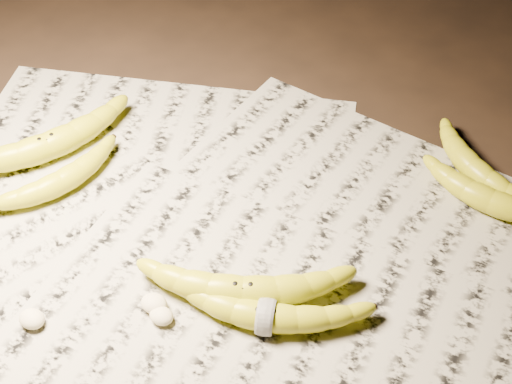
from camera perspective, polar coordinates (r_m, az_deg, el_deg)
The scene contains 12 objects.
ground at distance 0.92m, azimuth -2.91°, elevation -3.50°, with size 3.00×3.00×0.00m, color black.
newspaper_patch at distance 0.90m, azimuth -4.39°, elevation -4.64°, with size 0.90×0.70×0.01m, color #A19E8A.
banana_left_a at distance 1.04m, azimuth -16.37°, elevation 3.69°, with size 0.24×0.07×0.04m, color gold, non-canonical shape.
banana_left_b at distance 0.98m, azimuth -15.38°, elevation 0.93°, with size 0.17×0.05×0.03m, color gold, non-canonical shape.
banana_center at distance 0.83m, azimuth -1.03°, elevation -7.86°, with size 0.22×0.07×0.04m, color gold, non-canonical shape.
banana_taped at distance 0.81m, azimuth 0.80°, elevation -9.82°, with size 0.21×0.06×0.03m, color gold, non-canonical shape.
banana_upper_a at distance 0.97m, azimuth 18.35°, elevation -0.57°, with size 0.18×0.06×0.04m, color gold, non-canonical shape.
banana_upper_b at distance 1.01m, azimuth 17.01°, elevation 2.02°, with size 0.17×0.05×0.03m, color gold, non-canonical shape.
measuring_tape at distance 0.81m, azimuth 0.80°, elevation -9.82°, with size 0.04×0.04×0.00m, color white.
flesh_chunk_a at distance 0.86m, azimuth -17.55°, elevation -9.51°, with size 0.03×0.03×0.02m, color beige.
flesh_chunk_b at distance 0.83m, azimuth -7.61°, elevation -9.65°, with size 0.03×0.02×0.02m, color beige.
flesh_chunk_c at distance 0.84m, azimuth -8.18°, elevation -8.68°, with size 0.03×0.03×0.02m, color beige.
Camera 1 is at (0.32, -0.50, 0.70)m, focal length 50.00 mm.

